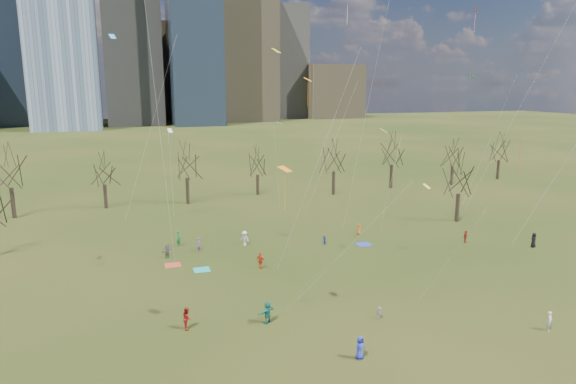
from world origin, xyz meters
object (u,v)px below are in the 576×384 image
object	(u,v)px
person_4	(261,261)
person_0	(360,348)
blanket_crimson	(173,265)
person_2	(187,318)
blanket_teal	(202,270)
person_1	(550,321)
blanket_navy	(364,244)

from	to	relation	value
person_4	person_0	bearing A→B (deg)	144.37
blanket_crimson	person_2	distance (m)	14.50
blanket_crimson	person_0	bearing A→B (deg)	-66.00
blanket_teal	person_1	world-z (taller)	person_1
blanket_navy	person_0	bearing A→B (deg)	-117.29
person_0	person_1	xyz separation A→B (m)	(15.37, -0.80, -0.06)
blanket_navy	blanket_crimson	distance (m)	21.72
blanket_crimson	person_4	size ratio (longest dim) A/B	0.94
blanket_crimson	blanket_teal	bearing A→B (deg)	-41.03
person_1	person_4	world-z (taller)	person_4
person_4	blanket_navy	bearing A→B (deg)	-114.98
blanket_teal	blanket_crimson	bearing A→B (deg)	138.97
person_0	blanket_crimson	bearing A→B (deg)	99.36
person_0	person_1	world-z (taller)	person_0
blanket_teal	person_2	bearing A→B (deg)	-103.92
blanket_teal	person_4	distance (m)	5.94
blanket_crimson	person_1	world-z (taller)	person_1
person_4	blanket_teal	bearing A→B (deg)	34.12
person_1	person_4	bearing A→B (deg)	88.65
person_1	person_4	size ratio (longest dim) A/B	0.88
blanket_crimson	person_2	xyz separation A→B (m)	(-0.42, -14.46, 0.85)
blanket_teal	blanket_navy	bearing A→B (deg)	6.97
blanket_navy	blanket_crimson	xyz separation A→B (m)	(-21.72, -0.07, 0.00)
blanket_teal	person_2	size ratio (longest dim) A/B	0.93
blanket_teal	person_0	world-z (taller)	person_0
person_0	person_1	distance (m)	15.39
person_0	person_4	xyz separation A→B (m)	(-1.76, 18.78, 0.04)
blanket_navy	person_1	xyz separation A→B (m)	(3.69, -23.42, 0.74)
blanket_navy	person_2	size ratio (longest dim) A/B	0.93
blanket_crimson	person_2	world-z (taller)	person_2
blanket_teal	blanket_navy	world-z (taller)	same
person_2	blanket_teal	bearing A→B (deg)	-10.70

